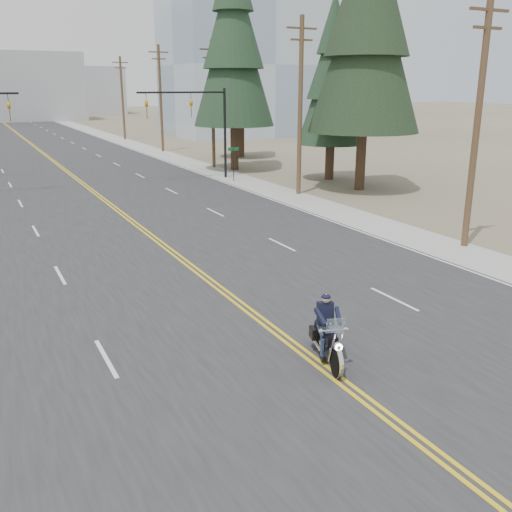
% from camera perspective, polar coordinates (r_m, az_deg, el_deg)
% --- Properties ---
extents(ground_plane, '(400.00, 400.00, 0.00)m').
position_cam_1_polar(ground_plane, '(14.82, 8.61, -12.46)').
color(ground_plane, '#776D56').
rests_on(ground_plane, ground).
extents(road, '(20.00, 200.00, 0.01)m').
position_cam_1_polar(road, '(81.12, -21.66, 10.44)').
color(road, '#303033').
rests_on(road, ground).
extents(sidewalk_right, '(3.00, 200.00, 0.01)m').
position_cam_1_polar(sidewalk_right, '(83.01, -13.63, 11.24)').
color(sidewalk_right, '#A5A5A0').
rests_on(sidewalk_right, ground).
extents(traffic_mast_right, '(7.10, 0.26, 7.00)m').
position_cam_1_polar(traffic_mast_right, '(45.66, -5.54, 13.77)').
color(traffic_mast_right, black).
rests_on(traffic_mast_right, ground).
extents(street_sign, '(0.90, 0.06, 2.62)m').
position_cam_1_polar(street_sign, '(44.80, -2.27, 9.76)').
color(street_sign, black).
rests_on(street_sign, ground).
extents(utility_pole_a, '(2.20, 0.30, 11.00)m').
position_cam_1_polar(utility_pole_a, '(27.40, 21.28, 12.55)').
color(utility_pole_a, brown).
rests_on(utility_pole_a, ground).
extents(utility_pole_b, '(2.20, 0.30, 11.50)m').
position_cam_1_polar(utility_pole_b, '(39.09, 4.45, 14.87)').
color(utility_pole_b, brown).
rests_on(utility_pole_b, ground).
extents(utility_pole_c, '(2.20, 0.30, 11.00)m').
position_cam_1_polar(utility_pole_c, '(52.50, -4.35, 15.03)').
color(utility_pole_c, brown).
rests_on(utility_pole_c, ground).
extents(utility_pole_d, '(2.20, 0.30, 11.50)m').
position_cam_1_polar(utility_pole_d, '(66.59, -9.52, 15.41)').
color(utility_pole_d, brown).
rests_on(utility_pole_d, ground).
extents(utility_pole_e, '(2.20, 0.30, 11.00)m').
position_cam_1_polar(utility_pole_e, '(82.95, -13.22, 15.23)').
color(utility_pole_e, brown).
rests_on(utility_pole_e, ground).
extents(glass_building, '(24.00, 16.00, 20.00)m').
position_cam_1_polar(glass_building, '(89.75, -0.61, 18.45)').
color(glass_building, '#9EB5CC').
rests_on(glass_building, ground).
extents(haze_bldg_b, '(18.00, 14.00, 14.00)m').
position_cam_1_polar(haze_bldg_b, '(136.35, -21.04, 15.52)').
color(haze_bldg_b, '#ADB2B7').
rests_on(haze_bldg_b, ground).
extents(haze_bldg_c, '(16.00, 12.00, 18.00)m').
position_cam_1_polar(haze_bldg_c, '(129.56, -5.49, 17.38)').
color(haze_bldg_c, '#B7BCC6').
rests_on(haze_bldg_c, ground).
extents(haze_bldg_e, '(14.00, 14.00, 12.00)m').
position_cam_1_polar(haze_bldg_e, '(163.74, -15.93, 15.63)').
color(haze_bldg_e, '#B7BCC6').
rests_on(haze_bldg_e, ground).
extents(motorcyclist, '(1.66, 2.53, 1.83)m').
position_cam_1_polar(motorcyclist, '(15.43, 7.23, -7.38)').
color(motorcyclist, black).
rests_on(motorcyclist, ground).
extents(conifer_near, '(7.69, 7.69, 20.36)m').
position_cam_1_polar(conifer_near, '(41.62, 11.17, 22.60)').
color(conifer_near, '#382619').
rests_on(conifer_near, ground).
extents(conifer_mid, '(5.22, 5.22, 13.92)m').
position_cam_1_polar(conifer_mid, '(45.79, 7.69, 17.54)').
color(conifer_mid, '#382619').
rests_on(conifer_mid, ground).
extents(conifer_tall, '(6.93, 6.93, 19.26)m').
position_cam_1_polar(conifer_tall, '(51.08, -2.29, 21.01)').
color(conifer_tall, '#382619').
rests_on(conifer_tall, ground).
extents(conifer_far, '(5.99, 5.99, 16.04)m').
position_cam_1_polar(conifer_far, '(60.27, -1.57, 18.58)').
color(conifer_far, '#382619').
rests_on(conifer_far, ground).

